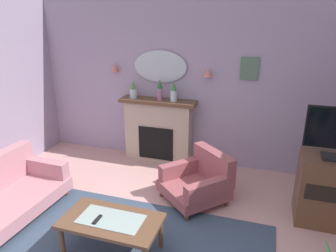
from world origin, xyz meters
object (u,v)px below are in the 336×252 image
object	(u,v)px
mantel_vase_left	(174,92)
framed_picture	(249,69)
tv_cabinet	(331,190)
wall_sconce_right	(208,73)
fireplace	(158,131)
wall_sconce_left	(115,68)
wall_mirror	(160,67)
armchair_by_coffee_table	(199,180)
coffee_table	(111,224)
mantel_vase_right	(133,90)
mantel_vase_centre	(160,89)
tv_remote	(97,220)

from	to	relation	value
mantel_vase_left	framed_picture	distance (m)	1.29
tv_cabinet	wall_sconce_right	bearing A→B (deg)	148.32
fireplace	wall_sconce_right	size ratio (longest dim) A/B	9.71
wall_sconce_left	tv_cabinet	xyz separation A→B (m)	(3.56, -1.15, -1.21)
wall_mirror	armchair_by_coffee_table	bearing A→B (deg)	-50.04
wall_mirror	mantel_vase_left	bearing A→B (deg)	-29.54
coffee_table	armchair_by_coffee_table	xyz separation A→B (m)	(0.69, 1.38, -0.08)
wall_sconce_left	armchair_by_coffee_table	world-z (taller)	wall_sconce_left
mantel_vase_left	mantel_vase_right	bearing A→B (deg)	180.00
armchair_by_coffee_table	tv_cabinet	world-z (taller)	tv_cabinet
mantel_vase_left	wall_sconce_right	bearing A→B (deg)	12.31
coffee_table	armchair_by_coffee_table	distance (m)	1.54
wall_mirror	framed_picture	size ratio (longest dim) A/B	2.67
mantel_vase_centre	framed_picture	world-z (taller)	framed_picture
mantel_vase_right	armchair_by_coffee_table	world-z (taller)	mantel_vase_right
mantel_vase_right	tv_cabinet	bearing A→B (deg)	-18.01
framed_picture	wall_sconce_left	bearing A→B (deg)	-178.54
wall_sconce_left	framed_picture	bearing A→B (deg)	1.46
mantel_vase_left	wall_sconce_right	world-z (taller)	wall_sconce_right
fireplace	wall_sconce_right	xyz separation A→B (m)	(0.85, 0.09, 1.09)
mantel_vase_centre	tv_cabinet	bearing A→B (deg)	-21.12
fireplace	coffee_table	world-z (taller)	fireplace
fireplace	coffee_table	distance (m)	2.47
wall_mirror	wall_sconce_left	xyz separation A→B (m)	(-0.85, -0.05, -0.05)
framed_picture	mantel_vase_left	bearing A→B (deg)	-171.47
wall_mirror	armchair_by_coffee_table	xyz separation A→B (m)	(1.01, -1.20, -1.40)
wall_sconce_right	tv_cabinet	distance (m)	2.50
tv_cabinet	framed_picture	bearing A→B (deg)	135.04
wall_mirror	tv_remote	xyz separation A→B (m)	(0.19, -2.65, -1.26)
framed_picture	tv_cabinet	xyz separation A→B (m)	(1.21, -1.21, -1.30)
wall_sconce_left	mantel_vase_left	bearing A→B (deg)	-5.96
framed_picture	coffee_table	size ratio (longest dim) A/B	0.33
wall_sconce_left	coffee_table	bearing A→B (deg)	-65.24
mantel_vase_centre	coffee_table	size ratio (longest dim) A/B	0.34
fireplace	wall_sconce_right	bearing A→B (deg)	6.16
mantel_vase_centre	mantel_vase_left	xyz separation A→B (m)	(0.25, 0.00, -0.03)
mantel_vase_right	mantel_vase_centre	size ratio (longest dim) A/B	0.88
coffee_table	tv_cabinet	bearing A→B (deg)	30.13
mantel_vase_left	framed_picture	xyz separation A→B (m)	(1.20, 0.18, 0.43)
framed_picture	tv_remote	xyz separation A→B (m)	(-1.31, -2.66, -1.30)
fireplace	mantel_vase_centre	distance (m)	0.79
fireplace	wall_mirror	xyz separation A→B (m)	(0.00, 0.14, 1.14)
fireplace	armchair_by_coffee_table	size ratio (longest dim) A/B	1.19
coffee_table	tv_cabinet	world-z (taller)	tv_cabinet
framed_picture	tv_cabinet	distance (m)	2.15
mantel_vase_right	coffee_table	distance (m)	2.69
tv_remote	armchair_by_coffee_table	world-z (taller)	armchair_by_coffee_table
fireplace	wall_mirror	bearing A→B (deg)	90.00
mantel_vase_right	tv_remote	xyz separation A→B (m)	(0.64, -2.48, -0.85)
wall_sconce_left	framed_picture	size ratio (longest dim) A/B	0.39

